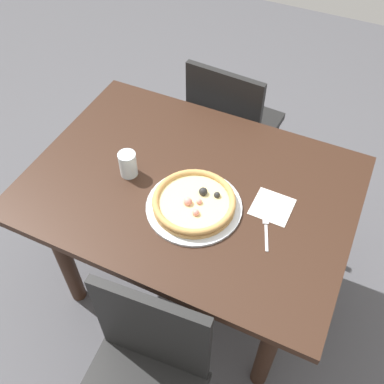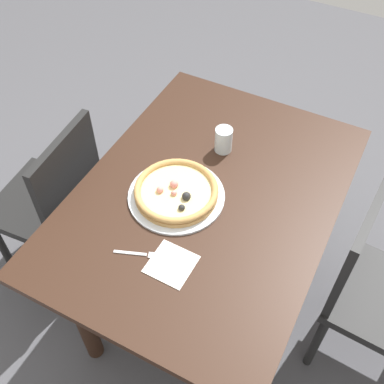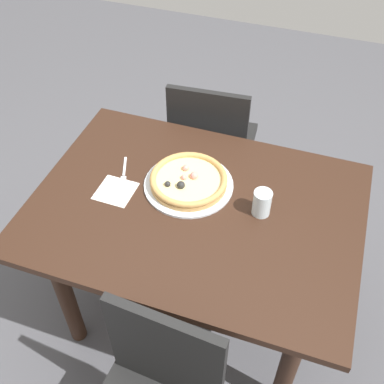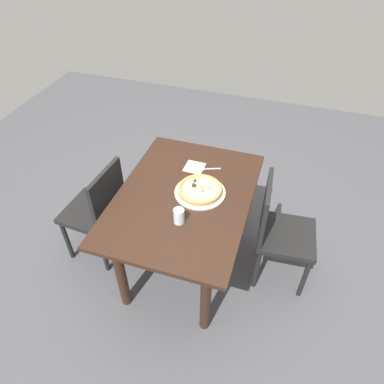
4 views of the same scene
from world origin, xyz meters
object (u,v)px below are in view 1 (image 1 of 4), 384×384
Objects in this scene: dining_table at (190,205)px; napkin at (272,207)px; pizza at (194,202)px; fork at (266,228)px; chair_far at (231,126)px; plate at (194,206)px; drinking_glass at (128,164)px.

dining_table is 8.77× the size of napkin.
pizza reaches higher than fork.
chair_far is at bearing 8.42° from fork.
napkin is (-0.01, 0.10, -0.00)m from fork.
plate is 3.39× the size of drinking_glass.
dining_table is at bearing 122.69° from pizza.
chair_far is 0.88m from fork.
dining_table is at bearing 122.49° from plate.
pizza is at bearing -75.65° from chair_far.
drinking_glass is at bearing -98.70° from chair_far.
dining_table is at bearing -79.33° from chair_far.
chair_far is at bearing 100.45° from pizza.
chair_far is 0.81m from plate.
plate is at bearing -154.61° from napkin.
pizza is 2.15× the size of napkin.
drinking_glass reaches higher than pizza.
fork is at bearing -57.16° from chair_far.
pizza is (0.14, -0.75, 0.29)m from chair_far.
napkin is at bearing -14.42° from fork.
dining_table is 0.36m from fork.
pizza is 1.88× the size of fork.
pizza is at bearing -8.72° from drinking_glass.
fork is (0.27, 0.02, -0.03)m from pizza.
drinking_glass is (-0.16, -0.71, 0.31)m from chair_far.
pizza is (0.06, -0.09, 0.15)m from dining_table.
napkin is (0.39, -0.63, 0.26)m from chair_far.
pizza reaches higher than dining_table.
chair_far reaches higher than plate.
pizza is 0.30m from drinking_glass.
dining_table is at bearing -175.21° from napkin.
chair_far reaches higher than pizza.
dining_table is 4.09× the size of pizza.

